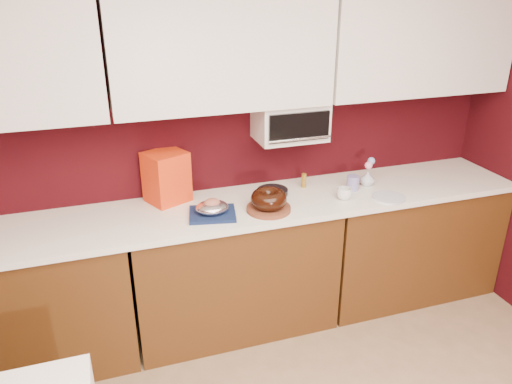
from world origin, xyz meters
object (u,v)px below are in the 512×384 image
at_px(bundt_cake, 269,199).
at_px(blue_jar, 353,183).
at_px(coffee_mug, 344,193).
at_px(pandoro_box, 166,177).
at_px(flower_vase, 367,178).
at_px(foil_ham_nest, 212,207).
at_px(toaster_oven, 290,120).

bearing_deg(bundt_cake, blue_jar, 11.64).
bearing_deg(coffee_mug, blue_jar, 44.43).
xyz_separation_m(bundt_cake, blue_jar, (0.65, 0.13, -0.03)).
height_order(pandoro_box, flower_vase, pandoro_box).
distance_m(bundt_cake, pandoro_box, 0.67).
bearing_deg(foil_ham_nest, blue_jar, 5.33).
height_order(foil_ham_nest, pandoro_box, pandoro_box).
bearing_deg(coffee_mug, flower_vase, 31.72).
bearing_deg(flower_vase, pandoro_box, 172.49).
bearing_deg(bundt_cake, toaster_oven, 50.46).
height_order(foil_ham_nest, blue_jar, blue_jar).
height_order(pandoro_box, coffee_mug, pandoro_box).
relative_size(foil_ham_nest, coffee_mug, 2.12).
bearing_deg(flower_vase, toaster_oven, 166.11).
bearing_deg(toaster_oven, foil_ham_nest, -156.38).
bearing_deg(foil_ham_nest, flower_vase, 6.48).
distance_m(pandoro_box, coffee_mug, 1.15).
bearing_deg(pandoro_box, foil_ham_nest, -78.76).
height_order(toaster_oven, coffee_mug, toaster_oven).
bearing_deg(blue_jar, pandoro_box, 170.06).
distance_m(foil_ham_nest, blue_jar, 1.01).
bearing_deg(pandoro_box, blue_jar, -34.33).
height_order(bundt_cake, blue_jar, bundt_cake).
bearing_deg(foil_ham_nest, pandoro_box, 125.63).
relative_size(foil_ham_nest, pandoro_box, 0.61).
xyz_separation_m(coffee_mug, blue_jar, (0.13, 0.13, 0.00)).
xyz_separation_m(pandoro_box, coffee_mug, (1.09, -0.34, -0.12)).
bearing_deg(bundt_cake, foil_ham_nest, 173.26).
relative_size(foil_ham_nest, blue_jar, 2.01).
bearing_deg(toaster_oven, flower_vase, -13.89).
distance_m(toaster_oven, blue_jar, 0.61).
bearing_deg(blue_jar, coffee_mug, -135.57).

